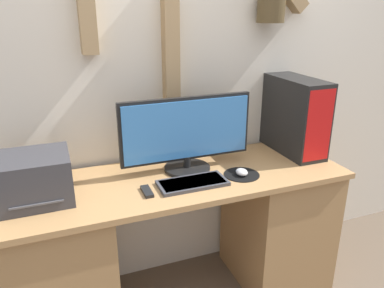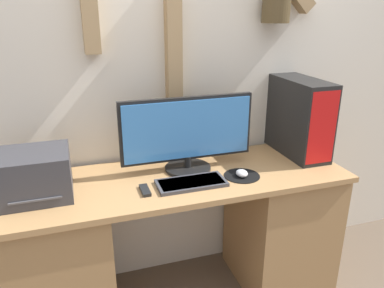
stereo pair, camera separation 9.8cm
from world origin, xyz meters
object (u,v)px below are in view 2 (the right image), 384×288
keyboard (191,183)px  monitor (188,133)px  printer (36,175)px  remote_control (145,190)px  mouse (242,173)px  computer_tower (299,117)px

keyboard → monitor: bearing=78.1°
printer → remote_control: 0.51m
remote_control → monitor: bearing=34.7°
mouse → computer_tower: computer_tower is taller
computer_tower → remote_control: computer_tower is taller
printer → remote_control: bearing=-13.8°
keyboard → mouse: 0.28m
computer_tower → remote_control: bearing=-167.1°
monitor → printer: monitor is taller
monitor → computer_tower: bearing=2.6°
monitor → mouse: bearing=-37.4°
keyboard → printer: printer is taller
keyboard → mouse: size_ratio=4.66×
keyboard → remote_control: (-0.24, -0.00, -0.00)m
monitor → remote_control: monitor is taller
computer_tower → printer: 1.47m
computer_tower → remote_control: size_ratio=3.97×
mouse → computer_tower: (0.46, 0.21, 0.20)m
keyboard → mouse: bearing=0.7°
mouse → printer: 1.01m
computer_tower → monitor: bearing=-177.4°
mouse → computer_tower: size_ratio=0.16×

